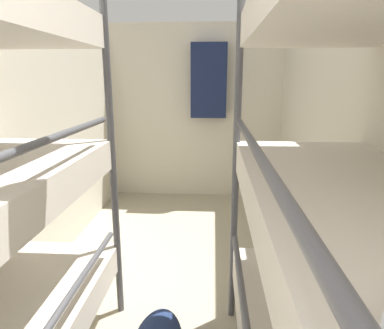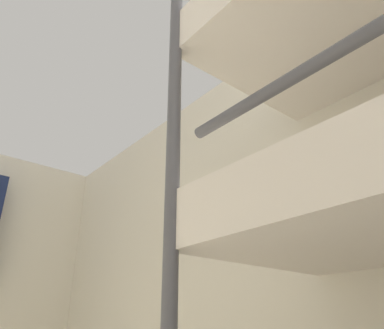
{
  "view_description": "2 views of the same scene",
  "coord_description": "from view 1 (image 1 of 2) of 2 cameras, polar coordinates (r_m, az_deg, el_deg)",
  "views": [
    {
      "loc": [
        0.24,
        0.45,
        1.55
      ],
      "look_at": [
        0.08,
        3.04,
        0.89
      ],
      "focal_mm": 32.0,
      "sensor_mm": 36.0,
      "label": 1
    },
    {
      "loc": [
        -0.23,
        1.62,
        0.8
      ],
      "look_at": [
        0.66,
        2.71,
        1.44
      ],
      "focal_mm": 35.0,
      "sensor_mm": 36.0,
      "label": 2
    }
  ],
  "objects": [
    {
      "name": "bunk_stack_right_near",
      "position": [
        1.21,
        27.92,
        -8.97
      ],
      "size": [
        0.75,
        1.93,
        2.04
      ],
      "color": "#4C4C51",
      "rests_on": "ground_plane"
    },
    {
      "name": "wall_back",
      "position": [
        4.51,
        0.57,
        8.59
      ],
      "size": [
        2.33,
        0.06,
        2.22
      ],
      "color": "beige",
      "rests_on": "ground_plane"
    },
    {
      "name": "wall_right",
      "position": [
        2.23,
        27.13,
        1.26
      ],
      "size": [
        0.06,
        5.02,
        2.22
      ],
      "color": "beige",
      "rests_on": "ground_plane"
    },
    {
      "name": "hanging_coat",
      "position": [
        4.33,
        2.81,
        13.76
      ],
      "size": [
        0.44,
        0.12,
        0.9
      ],
      "color": "#192347"
    }
  ]
}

